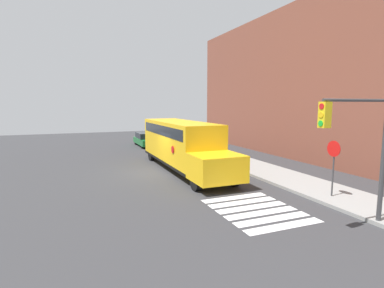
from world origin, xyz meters
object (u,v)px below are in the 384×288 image
parked_car (146,139)px  traffic_light (363,140)px  stop_sign (333,161)px  school_bus (182,142)px

parked_car → traffic_light: (23.34, 1.83, 2.43)m
parked_car → traffic_light: 23.54m
stop_sign → traffic_light: bearing=-32.8°
school_bus → traffic_light: bearing=11.3°
stop_sign → traffic_light: traffic_light is taller
traffic_light → stop_sign: bearing=147.2°
school_bus → stop_sign: school_bus is taller
parked_car → stop_sign: size_ratio=1.73×
school_bus → stop_sign: bearing=25.5°
parked_car → traffic_light: bearing=4.5°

